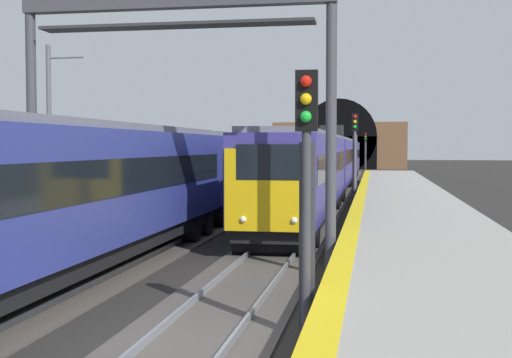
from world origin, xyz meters
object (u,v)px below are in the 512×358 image
railway_signal_far (365,148)px  overhead_signal_gantry (175,66)px  train_main_approaching (331,162)px  railway_signal_mid (355,149)px  catenary_mast_near (50,131)px  railway_signal_near (306,178)px  train_adjacent_platform (239,166)px

railway_signal_far → overhead_signal_gantry: bearing=-3.3°
train_main_approaching → overhead_signal_gantry: 31.98m
railway_signal_mid → overhead_signal_gantry: (-23.12, 4.10, 2.33)m
overhead_signal_gantry → catenary_mast_near: catenary_mast_near is taller
railway_signal_near → railway_signal_far: railway_signal_far is taller
train_main_approaching → railway_signal_near: size_ratio=12.53×
railway_signal_far → catenary_mast_near: size_ratio=0.64×
railway_signal_far → train_main_approaching: bearing=-2.9°
railway_signal_mid → catenary_mast_near: catenary_mast_near is taller
railway_signal_mid → railway_signal_near: bearing=0.0°
railway_signal_far → overhead_signal_gantry: (-70.54, 4.10, 2.45)m
train_adjacent_platform → overhead_signal_gantry: 19.49m
railway_signal_far → catenary_mast_near: (-59.24, 13.48, 0.98)m
railway_signal_far → overhead_signal_gantry: 70.70m
railway_signal_near → train_adjacent_platform: bearing=-165.9°
railway_signal_mid → catenary_mast_near: size_ratio=0.67×
railway_signal_mid → railway_signal_far: size_ratio=1.04×
railway_signal_near → railway_signal_mid: 28.91m
railway_signal_mid → catenary_mast_near: 17.95m
railway_signal_mid → railway_signal_far: bearing=-180.0°
railway_signal_near → railway_signal_far: (76.32, 0.00, 0.24)m
train_main_approaching → train_adjacent_platform: size_ratio=0.96×
railway_signal_mid → overhead_signal_gantry: 23.60m
train_main_approaching → overhead_signal_gantry: bearing=-4.0°
train_main_approaching → railway_signal_mid: size_ratio=11.04×
train_adjacent_platform → railway_signal_mid: bearing=122.9°
train_adjacent_platform → railway_signal_near: size_ratio=13.02×
train_main_approaching → railway_signal_far: 38.86m
train_adjacent_platform → catenary_mast_near: (-7.80, 7.22, 1.78)m
railway_signal_near → overhead_signal_gantry: overhead_signal_gantry is taller
train_main_approaching → railway_signal_far: size_ratio=11.50×
train_main_approaching → train_adjacent_platform: bearing=-19.0°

